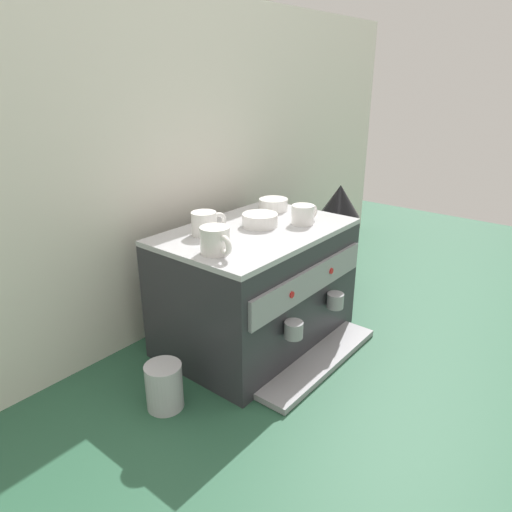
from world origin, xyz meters
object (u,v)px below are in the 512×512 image
Objects in this scene: ceramic_cup_1 at (304,214)px; espresso_machine at (257,287)px; ceramic_cup_2 at (216,241)px; coffee_grinder at (337,238)px; ceramic_cup_0 at (205,223)px; ceramic_bowl_1 at (260,220)px; ceramic_bowl_0 at (273,205)px; milk_pitcher at (164,386)px.

espresso_machine is at bearing 150.86° from ceramic_cup_1.
coffee_grinder is (0.79, 0.05, -0.22)m from ceramic_cup_2.
espresso_machine is at bearing -33.58° from ceramic_cup_0.
coffee_grinder reaches higher than ceramic_bowl_1.
ceramic_bowl_1 is at bearing 24.56° from espresso_machine.
ceramic_cup_0 is 1.05× the size of ceramic_cup_1.
ceramic_cup_2 is at bearing -176.31° from coffee_grinder.
ceramic_bowl_1 is 0.26× the size of coffee_grinder.
ceramic_bowl_0 is at bearing 164.65° from coffee_grinder.
ceramic_bowl_1 is at bearing 5.07° from milk_pitcher.
ceramic_cup_2 reaches higher than ceramic_bowl_1.
ceramic_cup_1 is 0.90× the size of ceramic_cup_2.
ceramic_bowl_1 is (0.17, -0.08, -0.02)m from ceramic_cup_0.
coffee_grinder is (0.69, -0.09, -0.22)m from ceramic_cup_0.
milk_pitcher is (-0.66, -0.12, -0.36)m from ceramic_bowl_0.
ceramic_cup_0 is at bearing 54.50° from ceramic_cup_2.
espresso_machine is 0.47m from milk_pitcher.
ceramic_bowl_0 is (0.36, 0.00, -0.02)m from ceramic_cup_0.
milk_pitcher is at bearing 174.67° from ceramic_cup_2.
ceramic_cup_1 is 0.83× the size of milk_pitcher.
ceramic_cup_1 is at bearing -29.14° from espresso_machine.
ceramic_cup_1 is 0.70m from milk_pitcher.
ceramic_cup_1 is 0.15m from ceramic_bowl_1.
ceramic_cup_1 reaches higher than ceramic_bowl_1.
ceramic_cup_2 reaches higher than milk_pitcher.
ceramic_cup_2 is at bearing -169.12° from espresso_machine.
ceramic_bowl_0 is 0.90× the size of ceramic_bowl_1.
ceramic_bowl_0 is at bearing 17.39° from ceramic_cup_2.
ceramic_cup_0 reaches higher than coffee_grinder.
coffee_grinder is at bearing 3.69° from ceramic_cup_2.
ceramic_cup_1 is at bearing -40.67° from ceramic_bowl_1.
espresso_machine is 5.44× the size of ceramic_cup_0.
ceramic_cup_0 is 0.73m from coffee_grinder.
ceramic_bowl_0 is 0.40m from coffee_grinder.
milk_pitcher is (-0.99, -0.03, -0.16)m from coffee_grinder.
ceramic_cup_1 reaches higher than ceramic_bowl_0.
ceramic_bowl_0 is (0.07, 0.18, -0.01)m from ceramic_cup_1.
espresso_machine is 0.29m from ceramic_cup_0.
ceramic_bowl_1 is at bearing 139.33° from ceramic_cup_1.
ceramic_bowl_0 is at bearing 0.47° from ceramic_cup_0.
ceramic_cup_1 is at bearing -5.20° from ceramic_cup_2.
ceramic_bowl_0 is at bearing 24.17° from espresso_machine.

